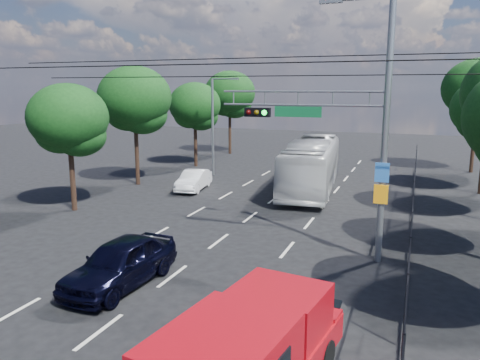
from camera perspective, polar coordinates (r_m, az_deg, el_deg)
The scene contains 15 objects.
ground at distance 13.63m, azimuth -16.75°, elevation -17.27°, with size 120.00×120.00×0.00m, color black.
lane_markings at distance 25.37m, azimuth 2.78°, elevation -3.39°, with size 6.12×38.00×0.01m.
signal_mast at distance 17.54m, azimuth 13.39°, elevation 7.14°, with size 6.43×0.39×9.50m.
streetlight_left at distance 34.39m, azimuth -3.10°, elevation 7.11°, with size 2.09×0.22×7.08m.
utility_wires at distance 19.72m, azimuth -1.83°, elevation 13.64°, with size 22.00×5.04×0.74m.
fence_right at distance 22.19m, azimuth 20.29°, elevation -3.49°, with size 0.06×34.03×2.00m.
tree_right_e at distance 39.59m, azimuth 27.08°, elevation 9.34°, with size 5.28×5.28×8.58m.
tree_left_b at distance 25.69m, azimuth -20.10°, elevation 6.49°, with size 4.08×4.08×6.63m.
tree_left_c at distance 31.60m, azimuth -12.67°, elevation 9.13°, with size 4.80×4.80×7.80m.
tree_left_d at distance 38.37m, azimuth -5.48°, elevation 8.66°, with size 4.20×4.20×6.83m.
tree_left_e at distance 45.73m, azimuth -1.23°, elevation 10.13°, with size 4.92×4.92×7.99m.
red_pickup at distance 10.04m, azimuth 1.32°, elevation -20.34°, with size 2.88×5.99×2.15m.
navy_hatchback at distance 15.97m, azimuth -14.38°, elevation -9.73°, with size 1.85×4.59×1.56m, color black.
white_bus at distance 29.81m, azimuth 8.71°, elevation 1.83°, with size 2.69×11.49×3.20m, color silver.
white_van at distance 29.77m, azimuth -5.65°, elevation -0.02°, with size 1.33×3.80×1.25m, color white.
Camera 1 is at (7.58, -9.36, 6.40)m, focal length 35.00 mm.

